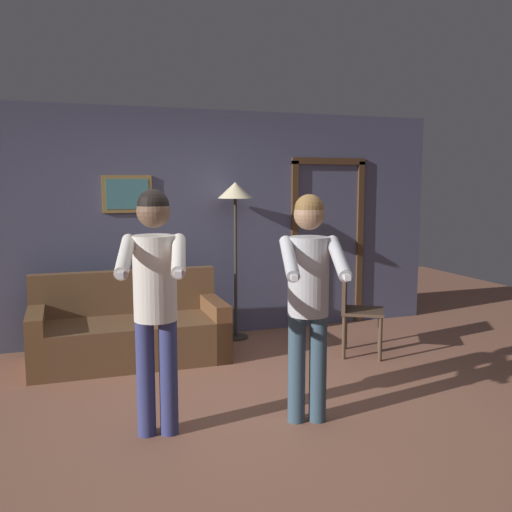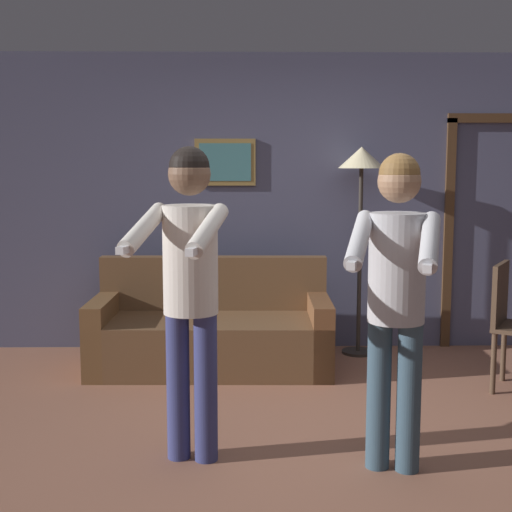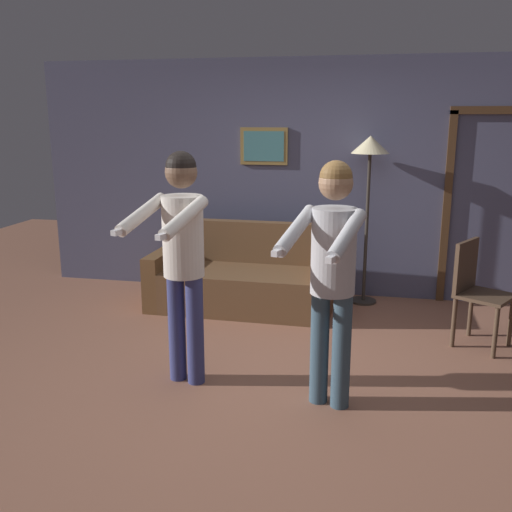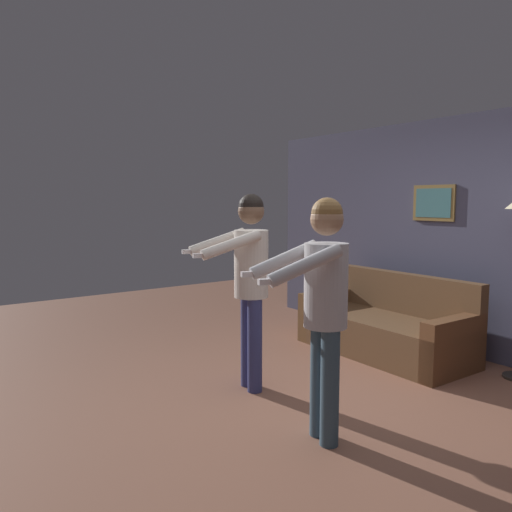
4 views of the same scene
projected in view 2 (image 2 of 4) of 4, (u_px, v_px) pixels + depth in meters
name	position (u px, v px, depth m)	size (l,w,h in m)	color
ground_plane	(316.00, 444.00, 4.22)	(12.00, 12.00, 0.00)	#96614A
back_wall_assembly	(295.00, 203.00, 6.32)	(6.40, 0.10, 2.60)	#4E506D
couch	(212.00, 334.00, 5.76)	(1.91, 0.88, 0.87)	brown
torchiere_lamp	(361.00, 176.00, 6.03)	(0.40, 0.40, 1.79)	#332D28
person_standing_left	(189.00, 273.00, 3.85)	(0.53, 0.75, 1.74)	navy
person_standing_right	(396.00, 282.00, 3.73)	(0.56, 0.73, 1.70)	#364F61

